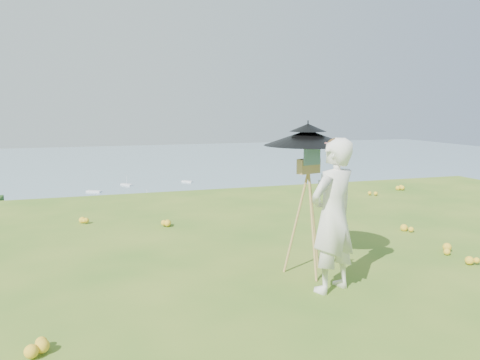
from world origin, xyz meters
name	(u,v)px	position (x,y,z in m)	size (l,w,h in m)	color
ground	(426,267)	(0.00, 0.00, 0.00)	(14.00, 14.00, 0.00)	#3E7220
shoreline_tier	(125,326)	(0.00, 75.00, -36.00)	(170.00, 28.00, 8.00)	#6E6858
bay_water	(101,180)	(0.00, 240.00, -34.00)	(700.00, 700.00, 0.00)	#7296A3
slope_trees	(149,303)	(0.00, 35.00, -15.00)	(110.00, 50.00, 6.00)	#214715
harbor_town	(123,291)	(0.00, 75.00, -29.50)	(110.00, 22.00, 5.00)	silver
moored_boats	(68,214)	(-12.50, 161.00, -33.65)	(140.00, 140.00, 0.70)	white
wildflowers	(415,257)	(0.00, 0.25, 0.06)	(10.00, 10.50, 0.12)	gold
painter	(333,216)	(-1.68, -0.34, 0.92)	(0.67, 0.44, 1.85)	white
field_easel	(308,212)	(-1.71, 0.27, 0.84)	(0.64, 0.64, 1.68)	#AF9149
sun_umbrella	(308,146)	(-1.72, 0.30, 1.70)	(1.13, 1.13, 0.65)	black
painter_cap	(335,142)	(-1.68, -0.34, 1.79)	(0.19, 0.22, 0.10)	#C46B71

